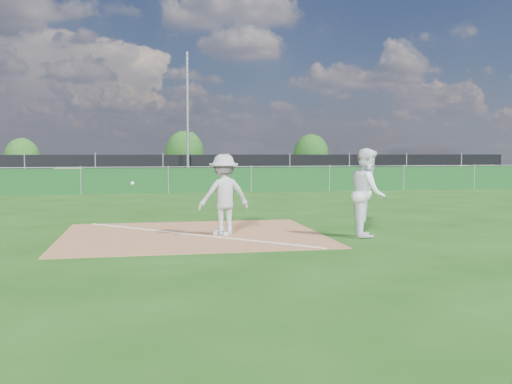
# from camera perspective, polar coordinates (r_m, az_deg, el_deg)

# --- Properties ---
(ground) EXTENTS (90.00, 90.00, 0.00)m
(ground) POSITION_cam_1_polar(r_m,az_deg,el_deg) (22.42, -8.24, -1.03)
(ground) COLOR #16430E
(ground) RESTS_ON ground
(infield_dirt) EXTENTS (6.00, 5.00, 0.02)m
(infield_dirt) POSITION_cam_1_polar(r_m,az_deg,el_deg) (13.49, -6.37, -4.28)
(infield_dirt) COLOR #915C3A
(infield_dirt) RESTS_ON ground
(foul_line) EXTENTS (5.01, 5.01, 0.01)m
(foul_line) POSITION_cam_1_polar(r_m,az_deg,el_deg) (13.49, -6.37, -4.22)
(foul_line) COLOR white
(foul_line) RESTS_ON infield_dirt
(green_fence) EXTENTS (44.00, 0.05, 1.20)m
(green_fence) POSITION_cam_1_polar(r_m,az_deg,el_deg) (27.36, -8.76, 1.13)
(green_fence) COLOR #103D17
(green_fence) RESTS_ON ground
(dirt_mound) EXTENTS (3.38, 2.60, 1.17)m
(dirt_mound) POSITION_cam_1_polar(r_m,az_deg,el_deg) (31.09, -18.27, 1.29)
(dirt_mound) COLOR #99784A
(dirt_mound) RESTS_ON ground
(black_fence) EXTENTS (46.00, 0.04, 1.80)m
(black_fence) POSITION_cam_1_polar(r_m,az_deg,el_deg) (35.34, -9.28, 2.25)
(black_fence) COLOR black
(black_fence) RESTS_ON ground
(parking_lot) EXTENTS (46.00, 9.00, 0.01)m
(parking_lot) POSITION_cam_1_polar(r_m,az_deg,el_deg) (40.37, -9.48, 1.19)
(parking_lot) COLOR black
(parking_lot) RESTS_ON ground
(light_pole) EXTENTS (0.16, 0.16, 8.00)m
(light_pole) POSITION_cam_1_polar(r_m,az_deg,el_deg) (35.16, -6.85, 7.32)
(light_pole) COLOR slate
(light_pole) RESTS_ON ground
(first_base) EXTENTS (0.44, 0.44, 0.07)m
(first_base) POSITION_cam_1_polar(r_m,az_deg,el_deg) (13.49, -3.41, -4.06)
(first_base) COLOR silver
(first_base) RESTS_ON infield_dirt
(play_at_first) EXTENTS (2.78, 0.91, 1.88)m
(play_at_first) POSITION_cam_1_polar(r_m,az_deg,el_deg) (13.28, -3.23, -0.27)
(play_at_first) COLOR #B6B6B8
(play_at_first) RESTS_ON infield_dirt
(runner) EXTENTS (1.03, 1.17, 2.04)m
(runner) POSITION_cam_1_polar(r_m,az_deg,el_deg) (13.38, 11.11, -0.05)
(runner) COLOR white
(runner) RESTS_ON ground
(car_left) EXTENTS (4.59, 2.32, 1.50)m
(car_left) POSITION_cam_1_polar(r_m,az_deg,el_deg) (40.06, -16.30, 2.14)
(car_left) COLOR #9C9EA3
(car_left) RESTS_ON parking_lot
(car_mid) EXTENTS (5.01, 2.26, 1.59)m
(car_mid) POSITION_cam_1_polar(r_m,az_deg,el_deg) (40.43, -9.57, 2.33)
(car_mid) COLOR #101932
(car_mid) RESTS_ON parking_lot
(car_right) EXTENTS (5.10, 2.53, 1.42)m
(car_right) POSITION_cam_1_polar(r_m,az_deg,el_deg) (40.48, 0.13, 2.26)
(car_right) COLOR black
(car_right) RESTS_ON parking_lot
(tree_left) EXTENTS (2.53, 2.53, 3.00)m
(tree_left) POSITION_cam_1_polar(r_m,az_deg,el_deg) (45.57, -22.36, 3.19)
(tree_left) COLOR #382316
(tree_left) RESTS_ON ground
(tree_mid) EXTENTS (3.13, 3.13, 3.71)m
(tree_mid) POSITION_cam_1_polar(r_m,az_deg,el_deg) (46.77, -7.15, 3.92)
(tree_mid) COLOR #382316
(tree_mid) RESTS_ON ground
(tree_right) EXTENTS (2.89, 2.89, 3.43)m
(tree_right) POSITION_cam_1_polar(r_m,az_deg,el_deg) (47.15, 5.54, 3.76)
(tree_right) COLOR #382316
(tree_right) RESTS_ON ground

